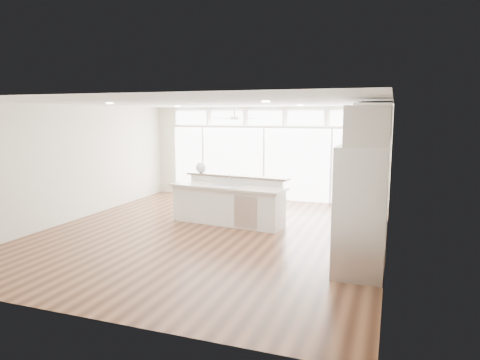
% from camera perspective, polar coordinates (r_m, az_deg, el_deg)
% --- Properties ---
extents(floor, '(7.00, 8.00, 0.02)m').
position_cam_1_polar(floor, '(9.09, -3.97, -7.15)').
color(floor, '#442315').
rests_on(floor, ground).
extents(ceiling, '(7.00, 8.00, 0.02)m').
position_cam_1_polar(ceiling, '(8.75, -4.16, 10.19)').
color(ceiling, white).
rests_on(ceiling, wall_back).
extents(wall_back, '(7.00, 0.04, 2.70)m').
position_cam_1_polar(wall_back, '(12.56, 3.33, 3.56)').
color(wall_back, beige).
rests_on(wall_back, floor).
extents(wall_front, '(7.00, 0.04, 2.70)m').
position_cam_1_polar(wall_front, '(5.45, -21.30, -3.71)').
color(wall_front, beige).
rests_on(wall_front, floor).
extents(wall_left, '(0.04, 8.00, 2.70)m').
position_cam_1_polar(wall_left, '(10.71, -21.47, 2.09)').
color(wall_left, beige).
rests_on(wall_left, floor).
extents(wall_right, '(0.04, 8.00, 2.70)m').
position_cam_1_polar(wall_right, '(8.08, 19.30, 0.25)').
color(wall_right, beige).
rests_on(wall_right, floor).
extents(glass_wall, '(5.80, 0.06, 2.08)m').
position_cam_1_polar(glass_wall, '(12.53, 3.24, 2.17)').
color(glass_wall, white).
rests_on(glass_wall, wall_back).
extents(transom_row, '(5.90, 0.06, 0.40)m').
position_cam_1_polar(transom_row, '(12.45, 3.29, 8.26)').
color(transom_row, white).
rests_on(transom_row, wall_back).
extents(desk_window, '(0.04, 0.85, 0.85)m').
position_cam_1_polar(desk_window, '(8.35, 19.12, 1.90)').
color(desk_window, white).
rests_on(desk_window, wall_right).
extents(ceiling_fan, '(1.16, 1.16, 0.32)m').
position_cam_1_polar(ceiling_fan, '(11.53, -0.75, 8.74)').
color(ceiling_fan, silver).
rests_on(ceiling_fan, ceiling).
extents(recessed_lights, '(3.40, 3.00, 0.02)m').
position_cam_1_polar(recessed_lights, '(8.93, -3.63, 10.03)').
color(recessed_lights, white).
rests_on(recessed_lights, ceiling).
extents(oven_cabinet, '(0.64, 1.20, 2.50)m').
position_cam_1_polar(oven_cabinet, '(9.88, 17.48, 1.21)').
color(oven_cabinet, white).
rests_on(oven_cabinet, floor).
extents(desk_nook, '(0.72, 1.30, 0.76)m').
position_cam_1_polar(desk_nook, '(8.57, 16.52, -5.78)').
color(desk_nook, white).
rests_on(desk_nook, floor).
extents(upper_cabinets, '(0.64, 1.30, 0.64)m').
position_cam_1_polar(upper_cabinets, '(8.31, 17.38, 7.49)').
color(upper_cabinets, white).
rests_on(upper_cabinets, wall_right).
extents(refrigerator, '(0.76, 0.90, 2.00)m').
position_cam_1_polar(refrigerator, '(6.82, 15.74, -4.05)').
color(refrigerator, silver).
rests_on(refrigerator, floor).
extents(fridge_cabinet, '(0.64, 0.90, 0.60)m').
position_cam_1_polar(fridge_cabinet, '(6.66, 16.72, 6.90)').
color(fridge_cabinet, white).
rests_on(fridge_cabinet, wall_right).
extents(framed_photos, '(0.06, 0.22, 0.80)m').
position_cam_1_polar(framed_photos, '(8.98, 19.13, 1.38)').
color(framed_photos, black).
rests_on(framed_photos, wall_right).
extents(kitchen_island, '(2.79, 1.32, 1.07)m').
position_cam_1_polar(kitchen_island, '(9.75, -1.63, -2.76)').
color(kitchen_island, white).
rests_on(kitchen_island, floor).
extents(rug, '(0.91, 0.75, 0.01)m').
position_cam_1_polar(rug, '(8.95, 14.98, -7.59)').
color(rug, '#362011').
rests_on(rug, floor).
extents(office_chair, '(0.67, 0.64, 1.08)m').
position_cam_1_polar(office_chair, '(9.02, 15.51, -3.97)').
color(office_chair, black).
rests_on(office_chair, floor).
extents(fishbowl, '(0.31, 0.31, 0.26)m').
position_cam_1_polar(fishbowl, '(10.45, -5.21, 1.67)').
color(fishbowl, silver).
rests_on(fishbowl, kitchen_island).
extents(monitor, '(0.13, 0.51, 0.42)m').
position_cam_1_polar(monitor, '(8.45, 16.15, -1.86)').
color(monitor, black).
rests_on(monitor, desk_nook).
extents(keyboard, '(0.18, 0.35, 0.02)m').
position_cam_1_polar(keyboard, '(8.49, 14.94, -3.14)').
color(keyboard, white).
rests_on(keyboard, desk_nook).
extents(potted_plant, '(0.27, 0.30, 0.23)m').
position_cam_1_polar(potted_plant, '(9.81, 17.85, 9.13)').
color(potted_plant, '#30632A').
rests_on(potted_plant, oven_cabinet).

